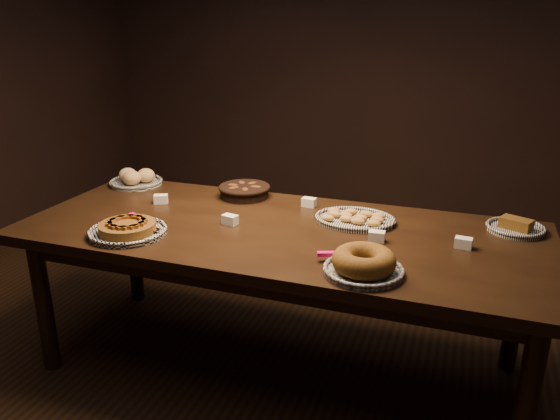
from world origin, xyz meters
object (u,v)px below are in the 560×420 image
(madeleine_platter, at_px, (355,219))
(bundt_cake_plate, at_px, (363,264))
(buffet_table, at_px, (279,243))
(apple_tart_plate, at_px, (128,229))

(madeleine_platter, relative_size, bundt_cake_plate, 1.07)
(buffet_table, relative_size, madeleine_platter, 6.38)
(madeleine_platter, bearing_deg, bundt_cake_plate, -84.69)
(apple_tart_plate, xyz_separation_m, bundt_cake_plate, (1.07, -0.04, 0.02))
(buffet_table, bearing_deg, bundt_cake_plate, -36.61)
(buffet_table, relative_size, apple_tart_plate, 6.90)
(apple_tart_plate, distance_m, madeleine_platter, 1.04)
(buffet_table, height_order, apple_tart_plate, apple_tart_plate)
(apple_tart_plate, bearing_deg, buffet_table, 5.17)
(apple_tart_plate, relative_size, madeleine_platter, 0.92)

